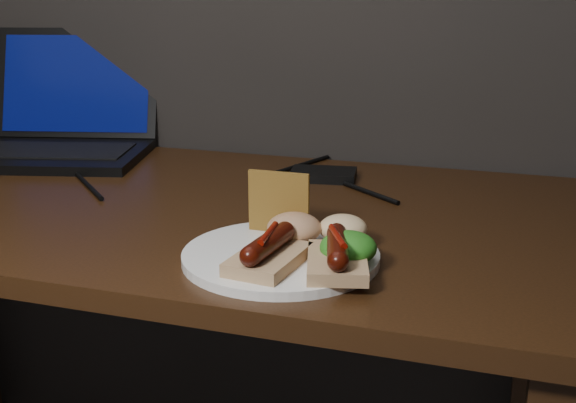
{
  "coord_description": "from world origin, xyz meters",
  "views": [
    {
      "loc": [
        0.59,
        0.37,
        1.09
      ],
      "look_at": [
        0.32,
        1.21,
        0.82
      ],
      "focal_mm": 45.0,
      "sensor_mm": 36.0,
      "label": 1
    }
  ],
  "objects": [
    {
      "name": "laptop",
      "position": [
        -0.3,
        1.62,
        0.8
      ],
      "size": [
        0.43,
        0.42,
        0.25
      ],
      "color": "black",
      "rests_on": "desk"
    },
    {
      "name": "desk",
      "position": [
        0.0,
        1.38,
        0.66
      ],
      "size": [
        1.4,
        0.7,
        0.75
      ],
      "color": "#341C0D",
      "rests_on": "ground"
    },
    {
      "name": "bread_sausage_right",
      "position": [
        0.4,
        1.15,
        0.78
      ],
      "size": [
        0.1,
        0.13,
        0.04
      ],
      "color": "tan",
      "rests_on": "plate"
    },
    {
      "name": "salsa_mound",
      "position": [
        0.32,
        1.22,
        0.78
      ],
      "size": [
        0.07,
        0.07,
        0.04
      ],
      "primitive_type": "ellipsoid",
      "color": "#9A240F",
      "rests_on": "plate"
    },
    {
      "name": "crispbread",
      "position": [
        0.29,
        1.25,
        0.8
      ],
      "size": [
        0.08,
        0.01,
        0.08
      ],
      "primitive_type": "cube",
      "color": "#A6742D",
      "rests_on": "plate"
    },
    {
      "name": "plate",
      "position": [
        0.32,
        1.18,
        0.76
      ],
      "size": [
        0.29,
        0.29,
        0.01
      ],
      "primitive_type": "cylinder",
      "rotation": [
        0.0,
        0.0,
        0.17
      ],
      "color": "white",
      "rests_on": "desk"
    },
    {
      "name": "hard_drive",
      "position": [
        0.26,
        1.58,
        0.76
      ],
      "size": [
        0.13,
        0.09,
        0.02
      ],
      "primitive_type": "cube",
      "rotation": [
        0.0,
        0.0,
        0.15
      ],
      "color": "black",
      "rests_on": "desk"
    },
    {
      "name": "coleslaw_mound",
      "position": [
        0.38,
        1.24,
        0.78
      ],
      "size": [
        0.06,
        0.06,
        0.04
      ],
      "primitive_type": "ellipsoid",
      "color": "beige",
      "rests_on": "plate"
    },
    {
      "name": "bread_sausage_center",
      "position": [
        0.32,
        1.13,
        0.78
      ],
      "size": [
        0.08,
        0.12,
        0.04
      ],
      "color": "tan",
      "rests_on": "plate"
    },
    {
      "name": "salad_greens",
      "position": [
        0.41,
        1.17,
        0.78
      ],
      "size": [
        0.07,
        0.07,
        0.04
      ],
      "primitive_type": "ellipsoid",
      "color": "#195C12",
      "rests_on": "plate"
    },
    {
      "name": "desk_cables",
      "position": [
        -0.02,
        1.51,
        0.75
      ],
      "size": [
        0.91,
        0.4,
        0.01
      ],
      "color": "black",
      "rests_on": "desk"
    }
  ]
}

